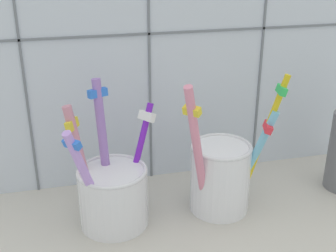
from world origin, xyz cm
name	(u,v)px	position (x,y,z in cm)	size (l,w,h in cm)	color
counter_slab	(169,225)	(0.00, 0.00, 1.00)	(64.00, 22.00, 2.00)	#BCB7AD
tile_wall_back	(147,35)	(0.00, 12.00, 22.50)	(64.00, 2.20, 45.00)	silver
toothbrush_cup_left	(112,191)	(-6.90, 0.85, 6.35)	(11.31, 9.18, 17.66)	white
toothbrush_cup_right	(221,174)	(6.79, 0.60, 6.96)	(13.47, 9.11, 18.47)	white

